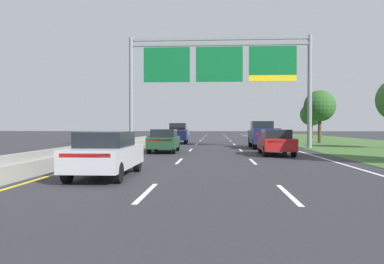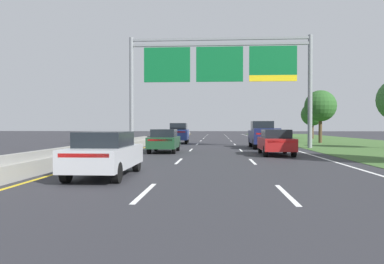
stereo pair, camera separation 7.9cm
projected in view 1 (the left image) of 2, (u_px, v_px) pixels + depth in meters
ground_plane at (215, 146)px, 34.16m from camera, size 220.00×220.00×0.00m
lane_striping at (215, 146)px, 33.71m from camera, size 11.96×106.00×0.01m
grass_verge_right at (371, 146)px, 33.30m from camera, size 14.00×110.00×0.02m
median_barrier_concrete at (144, 142)px, 34.57m from camera, size 0.60×110.00×0.85m
overhead_sign_gantry at (219, 69)px, 30.56m from camera, size 15.06×0.42×9.20m
pickup_truck_navy at (263, 135)px, 30.27m from camera, size 2.04×5.41×2.20m
car_darkgreen_left_lane_sedan at (164, 140)px, 25.37m from camera, size 1.87×4.42×1.57m
car_silver_left_lane_sedan at (106, 153)px, 12.98m from camera, size 1.86×4.42×1.57m
car_red_right_lane_sedan at (276, 142)px, 22.87m from camera, size 1.87×4.42×1.57m
car_blue_left_lane_suv at (178, 133)px, 39.16m from camera, size 2.04×4.75×2.11m
roadside_tree_far at (320, 106)px, 39.74m from camera, size 3.34×3.34×5.64m
roadside_tree_distant at (312, 115)px, 54.19m from camera, size 3.28×3.28×5.17m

